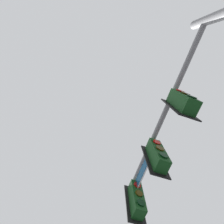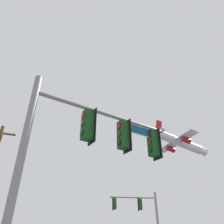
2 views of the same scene
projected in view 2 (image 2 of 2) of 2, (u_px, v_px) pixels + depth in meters
name	position (u px, v px, depth m)	size (l,w,h in m)	color
signal_pole_near	(93.00, 144.00, 7.32)	(5.42, 1.59, 6.66)	gray
signal_pole_far	(144.00, 215.00, 22.68)	(5.04, 1.36, 6.65)	gray
airplane	(180.00, 142.00, 97.14)	(27.66, 25.04, 14.11)	silver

